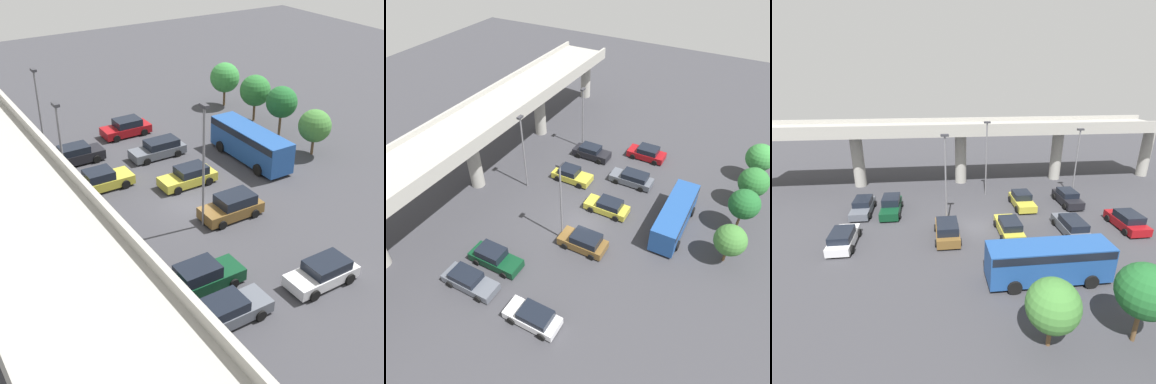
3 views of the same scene
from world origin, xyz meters
The scene contains 17 objects.
ground_plane centered at (0.00, 0.00, 0.00)m, with size 111.40×111.40×0.00m, color #38383D.
highway_overpass centered at (0.00, 13.26, 6.41)m, with size 53.45×6.29×8.08m.
parked_car_0 centered at (-11.08, 4.81, 0.69)m, with size 2.08×4.87×1.45m.
parked_car_1 centered at (-8.15, 4.45, 0.77)m, with size 2.09×4.82×1.69m.
parked_car_2 centered at (-2.73, -1.57, 0.79)m, with size 2.22×4.44×1.66m.
parked_car_3 centered at (2.82, -1.41, 0.71)m, with size 2.07×4.50×1.49m.
parked_car_4 centered at (5.77, 4.47, 0.72)m, with size 2.18×4.47×1.56m.
parked_car_5 centered at (8.42, -1.87, 0.72)m, with size 2.08×4.78×1.49m.
parked_car_6 centered at (10.97, 4.57, 0.74)m, with size 2.08×4.53×1.56m.
parked_car_7 centered at (14.01, -1.52, 0.74)m, with size 2.22×4.50×1.56m.
parked_car_8 centered at (-11.40, -1.79, 0.71)m, with size 2.10×4.41×1.46m.
shuttle_bus centered at (3.79, -8.06, 1.66)m, with size 8.45×2.63×2.77m.
lamp_post_near_aisle centered at (-2.64, 0.79, 5.05)m, with size 0.70×0.35×8.69m.
lamp_post_mid_lot centered at (2.45, 8.31, 5.02)m, with size 0.70×0.35×8.64m.
lamp_post_by_overpass centered at (12.51, 6.64, 4.66)m, with size 0.70×0.35×7.95m.
tree_front_left centered at (1.86, -13.31, 2.61)m, with size 2.79×2.79×4.01m.
tree_front_centre centered at (6.48, -13.53, 3.23)m, with size 2.87×2.87×4.67m.
Camera 3 is at (-3.89, -24.57, 13.25)m, focal length 28.00 mm.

